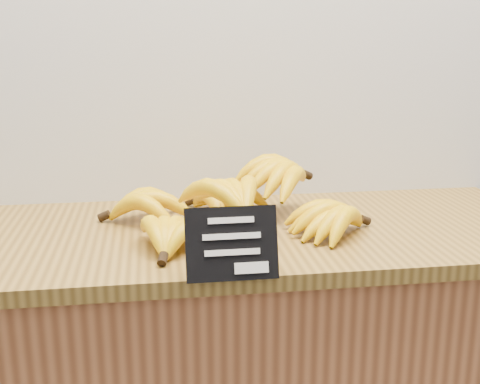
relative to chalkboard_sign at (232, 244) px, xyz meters
name	(u,v)px	position (x,y,z in m)	size (l,w,h in m)	color
counter_top	(237,234)	(0.05, 0.27, -0.07)	(1.36, 0.54, 0.03)	olive
chalkboard_sign	(232,244)	(0.00, 0.00, 0.00)	(0.15, 0.01, 0.12)	black
banana_pile	(231,203)	(0.04, 0.27, -0.01)	(0.57, 0.42, 0.12)	#E8BC09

